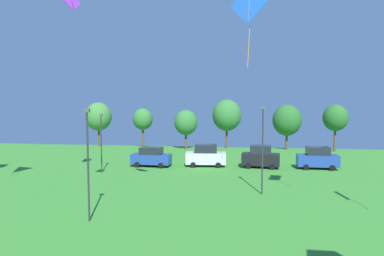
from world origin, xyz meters
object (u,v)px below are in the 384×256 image
at_px(kite_flying_3, 249,5).
at_px(treeline_tree_5, 335,118).
at_px(treeline_tree_0, 99,117).
at_px(treeline_tree_1, 143,119).
at_px(parked_car_rightmost_in_row, 318,158).
at_px(light_post_2, 101,140).
at_px(parked_car_third_from_left, 261,157).
at_px(light_post_1, 263,146).
at_px(parked_car_second_from_left, 206,156).
at_px(treeline_tree_4, 287,120).
at_px(kite_flying_0, 72,1).
at_px(light_post_0, 88,159).
at_px(treeline_tree_3, 227,115).
at_px(treeline_tree_2, 186,123).
at_px(parked_car_leftmost, 151,157).

bearing_deg(kite_flying_3, treeline_tree_5, 60.41).
relative_size(treeline_tree_0, treeline_tree_1, 1.15).
relative_size(parked_car_rightmost_in_row, treeline_tree_1, 0.69).
height_order(parked_car_rightmost_in_row, treeline_tree_1, treeline_tree_1).
bearing_deg(light_post_2, parked_car_third_from_left, 16.37).
distance_m(light_post_1, light_post_2, 17.72).
height_order(parked_car_second_from_left, treeline_tree_4, treeline_tree_4).
bearing_deg(kite_flying_0, parked_car_third_from_left, 49.81).
xyz_separation_m(light_post_0, treeline_tree_4, (17.19, 35.74, 0.73)).
bearing_deg(treeline_tree_3, kite_flying_0, -106.29).
bearing_deg(kite_flying_3, treeline_tree_2, 110.34).
height_order(light_post_0, treeline_tree_1, light_post_0).
distance_m(parked_car_second_from_left, treeline_tree_1, 19.66).
height_order(kite_flying_3, treeline_tree_0, kite_flying_3).
bearing_deg(parked_car_third_from_left, treeline_tree_0, 154.25).
xyz_separation_m(parked_car_third_from_left, treeline_tree_4, (5.19, 16.18, 3.43)).
xyz_separation_m(parked_car_second_from_left, light_post_2, (-10.74, -5.07, 2.30)).
bearing_deg(treeline_tree_0, treeline_tree_1, -8.13).
bearing_deg(kite_flying_3, light_post_2, 162.49).
xyz_separation_m(parked_car_leftmost, treeline_tree_3, (8.33, 17.57, 4.28)).
distance_m(kite_flying_0, treeline_tree_4, 39.48).
bearing_deg(light_post_1, kite_flying_0, -159.21).
bearing_deg(parked_car_third_from_left, treeline_tree_2, 133.05).
bearing_deg(treeline_tree_5, parked_car_second_from_left, -141.35).
relative_size(parked_car_third_from_left, treeline_tree_1, 0.68).
distance_m(parked_car_second_from_left, treeline_tree_5, 24.10).
distance_m(treeline_tree_2, treeline_tree_4, 16.15).
distance_m(kite_flying_0, treeline_tree_3, 36.11).
bearing_deg(treeline_tree_5, parked_car_third_from_left, -129.35).
distance_m(kite_flying_0, kite_flying_3, 14.23).
bearing_deg(treeline_tree_3, treeline_tree_5, -6.35).
relative_size(light_post_1, treeline_tree_1, 1.10).
relative_size(parked_car_second_from_left, light_post_2, 0.76).
bearing_deg(treeline_tree_1, treeline_tree_0, 171.87).
distance_m(kite_flying_3, treeline_tree_2, 28.41).
distance_m(kite_flying_3, light_post_1, 11.88).
height_order(light_post_0, light_post_1, light_post_1).
bearing_deg(parked_car_leftmost, treeline_tree_4, 46.89).
height_order(kite_flying_3, treeline_tree_4, kite_flying_3).
bearing_deg(parked_car_leftmost, kite_flying_0, -91.92).
xyz_separation_m(light_post_2, treeline_tree_5, (29.32, 19.92, 1.61)).
relative_size(parked_car_third_from_left, treeline_tree_3, 0.55).
xyz_separation_m(kite_flying_3, treeline_tree_5, (14.05, 24.74, -10.52)).
bearing_deg(parked_car_third_from_left, light_post_1, -87.06).
bearing_deg(treeline_tree_5, treeline_tree_1, 179.19).
xyz_separation_m(parked_car_second_from_left, light_post_0, (-5.65, -19.61, 2.72)).
distance_m(parked_car_third_from_left, parked_car_rightmost_in_row, 6.36).
height_order(parked_car_rightmost_in_row, treeline_tree_3, treeline_tree_3).
height_order(kite_flying_0, treeline_tree_2, kite_flying_0).
bearing_deg(parked_car_rightmost_in_row, treeline_tree_4, 95.33).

